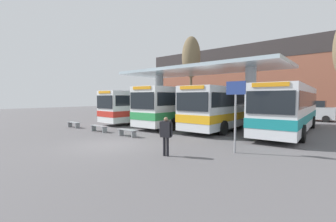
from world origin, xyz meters
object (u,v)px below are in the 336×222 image
pedestrian_waiting (166,132)px  transit_bus_left_bay (153,105)px  transit_bus_center_bay (185,105)px  transit_bus_far_right_bay (289,107)px  waiting_bench_mid_platform (74,124)px  poplar_tree_behind_right (191,58)px  transit_bus_right_bay (226,106)px  waiting_bench_near_pillar (127,131)px  waiting_bench_far_platform (99,127)px  parked_car_street (313,111)px  info_sign_platform (236,102)px

pedestrian_waiting → transit_bus_left_bay: bearing=121.6°
transit_bus_center_bay → transit_bus_far_right_bay: size_ratio=0.95×
waiting_bench_mid_platform → poplar_tree_behind_right: 18.64m
transit_bus_right_bay → pedestrian_waiting: transit_bus_right_bay is taller
waiting_bench_near_pillar → waiting_bench_far_platform: bearing=180.0°
pedestrian_waiting → poplar_tree_behind_right: poplar_tree_behind_right is taller
parked_car_street → transit_bus_right_bay: bearing=-110.9°
transit_bus_center_bay → transit_bus_far_right_bay: bearing=-175.4°
transit_bus_right_bay → poplar_tree_behind_right: size_ratio=0.94×
waiting_bench_far_platform → parked_car_street: parked_car_street is taller
transit_bus_center_bay → poplar_tree_behind_right: size_ratio=1.07×
transit_bus_left_bay → transit_bus_center_bay: transit_bus_center_bay is taller
waiting_bench_mid_platform → pedestrian_waiting: pedestrian_waiting is taller
parked_car_street → waiting_bench_mid_platform: bearing=-127.0°
waiting_bench_far_platform → pedestrian_waiting: (8.30, -2.19, 0.69)m
waiting_bench_near_pillar → parked_car_street: (8.02, 19.40, 0.73)m
transit_bus_left_bay → parked_car_street: bearing=-137.5°
transit_bus_left_bay → pedestrian_waiting: (10.27, -10.16, -0.72)m
waiting_bench_near_pillar → transit_bus_center_bay: bearing=95.9°
transit_bus_center_bay → waiting_bench_mid_platform: (-6.09, -7.72, -1.54)m
info_sign_platform → parked_car_street: info_sign_platform is taller
transit_bus_center_bay → waiting_bench_near_pillar: 7.91m
transit_bus_left_bay → transit_bus_right_bay: bearing=178.8°
transit_bus_right_bay → poplar_tree_behind_right: 14.82m
waiting_bench_near_pillar → transit_bus_far_right_bay: bearing=48.5°
transit_bus_far_right_bay → waiting_bench_far_platform: size_ratio=7.19×
waiting_bench_mid_platform → waiting_bench_far_platform: bearing=0.0°
waiting_bench_mid_platform → info_sign_platform: size_ratio=0.47×
transit_bus_right_bay → waiting_bench_near_pillar: 8.41m
waiting_bench_far_platform → poplar_tree_behind_right: 18.88m
transit_bus_left_bay → info_sign_platform: 14.58m
transit_bus_left_bay → transit_bus_center_bay: 4.38m
transit_bus_left_bay → transit_bus_right_bay: size_ratio=1.16×
info_sign_platform → transit_bus_center_bay: bearing=136.9°
waiting_bench_near_pillar → waiting_bench_mid_platform: same height
info_sign_platform → pedestrian_waiting: (-2.08, -2.44, -1.28)m
poplar_tree_behind_right → parked_car_street: (14.28, 2.46, -7.02)m
waiting_bench_mid_platform → transit_bus_far_right_bay: bearing=30.8°
transit_bus_right_bay → waiting_bench_mid_platform: size_ratio=6.71×
transit_bus_far_right_bay → info_sign_platform: (-0.56, -8.49, 0.46)m
pedestrian_waiting → waiting_bench_mid_platform: bearing=156.0°
waiting_bench_near_pillar → pedestrian_waiting: pedestrian_waiting is taller
waiting_bench_mid_platform → waiting_bench_far_platform: same height
transit_bus_left_bay → pedestrian_waiting: transit_bus_left_bay is taller
transit_bus_far_right_bay → waiting_bench_near_pillar: (-7.74, -8.74, -1.52)m
poplar_tree_behind_right → info_sign_platform: bearing=-51.2°
transit_bus_far_right_bay → parked_car_street: size_ratio=3.03×
info_sign_platform → pedestrian_waiting: info_sign_platform is taller
poplar_tree_behind_right → transit_bus_left_bay: bearing=-83.1°
transit_bus_right_bay → transit_bus_center_bay: bearing=-2.6°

